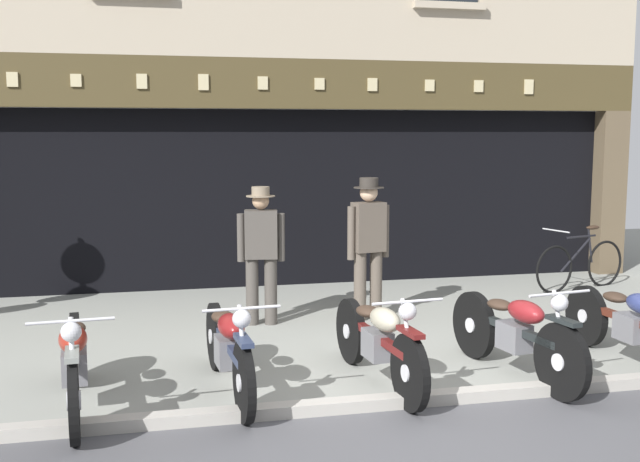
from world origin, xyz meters
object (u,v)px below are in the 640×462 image
(motorcycle_center_right, at_px, (515,332))
(shopkeeper_center, at_px, (368,241))
(leaning_bicycle, at_px, (581,264))
(motorcycle_right, at_px, (633,323))
(motorcycle_center_left, at_px, (228,346))
(advert_board_near, at_px, (420,167))
(motorcycle_center, at_px, (378,339))
(advert_board_far, at_px, (479,162))
(salesman_left, at_px, (261,249))
(motorcycle_left, at_px, (74,361))

(motorcycle_center_right, xyz_separation_m, shopkeeper_center, (-0.70, 2.45, 0.53))
(leaning_bicycle, bearing_deg, motorcycle_right, 140.19)
(motorcycle_center_left, bearing_deg, advert_board_near, -130.45)
(motorcycle_center, relative_size, motorcycle_center_right, 1.01)
(motorcycle_center_left, distance_m, advert_board_far, 6.60)
(advert_board_far, height_order, leaning_bicycle, advert_board_far)
(motorcycle_center, relative_size, salesman_left, 1.23)
(salesman_left, relative_size, advert_board_far, 1.55)
(salesman_left, xyz_separation_m, advert_board_far, (3.81, 2.34, 0.89))
(advert_board_near, distance_m, leaning_bicycle, 2.77)
(advert_board_near, relative_size, leaning_bicycle, 0.54)
(salesman_left, height_order, shopkeeper_center, shopkeeper_center)
(motorcycle_left, distance_m, motorcycle_center, 2.61)
(shopkeeper_center, bearing_deg, motorcycle_center_right, 93.75)
(motorcycle_center_left, bearing_deg, motorcycle_center_right, 172.76)
(shopkeeper_center, xyz_separation_m, advert_board_near, (1.53, 2.38, 0.77))
(advert_board_far, bearing_deg, motorcycle_right, -96.25)
(motorcycle_center_left, bearing_deg, motorcycle_right, 175.03)
(motorcycle_center_right, bearing_deg, leaning_bicycle, -137.81)
(motorcycle_left, relative_size, advert_board_near, 2.30)
(salesman_left, xyz_separation_m, leaning_bicycle, (4.83, 1.01, -0.54))
(motorcycle_center_right, relative_size, salesman_left, 1.22)
(leaning_bicycle, bearing_deg, motorcycle_center_right, 125.52)
(motorcycle_left, distance_m, motorcycle_right, 5.20)
(motorcycle_left, relative_size, leaning_bicycle, 1.24)
(advert_board_far, distance_m, leaning_bicycle, 2.21)
(motorcycle_right, distance_m, advert_board_near, 4.95)
(motorcycle_center_left, height_order, motorcycle_right, motorcycle_center_left)
(salesman_left, height_order, advert_board_near, advert_board_near)
(shopkeeper_center, bearing_deg, motorcycle_left, 25.21)
(motorcycle_center_left, bearing_deg, motorcycle_center, 172.56)
(motorcycle_right, xyz_separation_m, leaning_bicycle, (1.55, 3.42, -0.06))
(motorcycle_center_left, xyz_separation_m, advert_board_near, (3.47, 4.68, 1.32))
(motorcycle_center, relative_size, motorcycle_right, 0.97)
(advert_board_far, relative_size, leaning_bicycle, 0.63)
(motorcycle_left, relative_size, salesman_left, 1.26)
(motorcycle_center_right, height_order, shopkeeper_center, shopkeeper_center)
(motorcycle_center_left, bearing_deg, shopkeeper_center, -134.11)
(motorcycle_left, bearing_deg, motorcycle_center, 177.13)
(shopkeeper_center, xyz_separation_m, advert_board_far, (2.51, 2.38, 0.83))
(motorcycle_right, bearing_deg, motorcycle_center, -2.82)
(leaning_bicycle, bearing_deg, motorcycle_center, 114.18)
(advert_board_far, xyz_separation_m, leaning_bicycle, (1.03, -1.33, -1.43))
(salesman_left, height_order, advert_board_far, advert_board_far)
(motorcycle_center_right, bearing_deg, shopkeeper_center, -82.94)
(motorcycle_right, height_order, advert_board_near, advert_board_near)
(motorcycle_right, relative_size, advert_board_near, 2.33)
(motorcycle_center, bearing_deg, advert_board_far, -128.35)
(motorcycle_center_left, bearing_deg, salesman_left, -109.22)
(motorcycle_left, distance_m, advert_board_far, 7.61)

